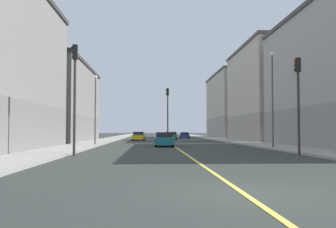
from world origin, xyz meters
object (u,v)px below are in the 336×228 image
car_teal (164,139)px  car_blue (184,135)px  traffic_light_left_near (298,92)px  street_lamp_left_near (272,90)px  traffic_light_right_near (75,85)px  car_silver (169,135)px  building_left_far (239,106)px  traffic_light_median_far (168,108)px  car_yellow (139,136)px  car_green (172,136)px  building_left_mid (275,94)px  building_right_midblock (50,103)px  street_lamp_right_near (95,102)px

car_teal → car_blue: car_teal is taller
traffic_light_left_near → street_lamp_left_near: (1.02, 7.97, 0.99)m
traffic_light_right_near → car_silver: (8.43, 56.12, -3.73)m
building_left_far → car_silver: building_left_far is taller
traffic_light_median_far → car_silver: bearing=87.0°
car_yellow → traffic_light_median_far: bearing=-70.5°
car_silver → traffic_light_right_near: bearing=-98.5°
traffic_light_left_near → street_lamp_left_near: 8.10m
building_left_far → car_teal: (-17.04, -40.77, -5.92)m
street_lamp_left_near → car_silver: bearing=97.6°
building_left_far → traffic_light_median_far: bearing=-118.1°
car_green → car_yellow: (-5.45, -5.91, 0.00)m
building_left_far → traffic_light_right_near: (-23.00, -54.07, -2.26)m
car_teal → car_yellow: car_teal is taller
street_lamp_left_near → car_teal: street_lamp_left_near is taller
building_left_mid → car_green: building_left_mid is taller
building_left_mid → car_silver: size_ratio=4.63×
building_left_mid → traffic_light_median_far: building_left_mid is taller
traffic_light_left_near → car_green: bearing=97.9°
building_left_mid → street_lamp_left_near: building_left_mid is taller
building_left_far → traffic_light_left_near: bearing=-99.6°
building_left_far → car_yellow: building_left_far is taller
car_blue → car_green: bearing=-110.7°
street_lamp_left_near → car_green: bearing=101.4°
street_lamp_left_near → car_green: size_ratio=1.97×
building_left_far → building_right_midblock: 41.10m
building_left_mid → building_right_midblock: (-32.09, -2.63, -1.65)m
building_left_mid → traffic_light_right_near: (-23.00, -31.06, -2.55)m
building_left_mid → traffic_light_median_far: size_ratio=2.80×
building_left_far → building_right_midblock: bearing=-141.4°
street_lamp_left_near → building_left_far: bearing=80.0°
car_silver → car_green: bearing=-90.7°
building_right_midblock → traffic_light_left_near: size_ratio=3.60×
street_lamp_right_near → car_silver: 42.08m
building_left_far → traffic_light_median_far: building_left_far is taller
car_teal → car_yellow: size_ratio=1.00×
traffic_light_right_near → traffic_light_median_far: bearing=74.1°
street_lamp_left_near → car_yellow: 29.82m
traffic_light_right_near → building_right_midblock: bearing=107.7°
building_left_far → car_teal: 44.58m
building_left_mid → car_teal: 25.38m
car_green → car_silver: bearing=89.3°
street_lamp_left_near → car_blue: (-3.79, 40.36, -4.36)m
building_right_midblock → car_silver: (17.52, 27.69, -4.64)m
traffic_light_right_near → car_teal: bearing=65.9°
street_lamp_left_near → car_silver: size_ratio=1.94×
building_left_far → car_silver: bearing=172.0°
car_blue → building_left_far: bearing=25.7°
building_left_far → street_lamp_left_near: bearing=-100.0°
street_lamp_left_near → traffic_light_median_far: bearing=117.3°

